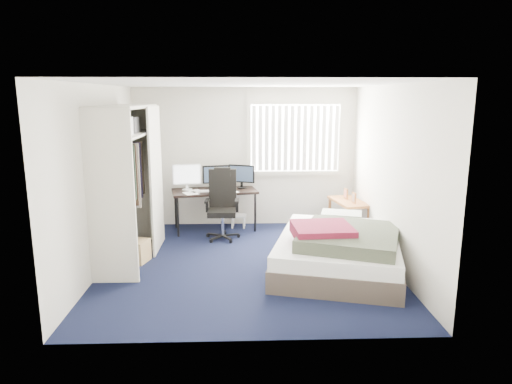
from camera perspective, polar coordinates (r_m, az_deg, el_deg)
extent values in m
plane|color=black|center=(6.59, -1.08, -8.93)|extent=(4.20, 4.20, 0.00)
plane|color=silver|center=(8.33, -1.36, 4.35)|extent=(4.00, 0.00, 4.00)
plane|color=silver|center=(4.20, -0.67, -3.16)|extent=(4.00, 0.00, 4.00)
plane|color=silver|center=(6.54, -18.95, 1.63)|extent=(0.00, 4.20, 4.20)
plane|color=silver|center=(6.59, 16.53, 1.87)|extent=(0.00, 4.20, 4.20)
plane|color=white|center=(6.16, -1.18, 13.36)|extent=(4.20, 4.20, 0.00)
cube|color=white|center=(8.33, 4.87, 6.74)|extent=(1.60, 0.02, 1.20)
cube|color=beige|center=(8.27, 4.98, 11.07)|extent=(1.72, 0.06, 0.06)
cube|color=beige|center=(8.38, 4.82, 2.42)|extent=(1.72, 0.06, 0.06)
cube|color=white|center=(8.27, 4.92, 6.70)|extent=(1.60, 0.04, 1.16)
cube|color=beige|center=(5.92, -17.73, -0.80)|extent=(0.60, 0.04, 2.20)
cube|color=beige|center=(7.63, -14.15, 2.16)|extent=(0.60, 0.04, 2.20)
cube|color=beige|center=(6.66, -16.25, 10.21)|extent=(0.60, 1.80, 0.04)
cube|color=beige|center=(6.67, -16.06, 6.95)|extent=(0.56, 1.74, 0.03)
cylinder|color=silver|center=(6.68, -16.00, 5.92)|extent=(0.03, 1.72, 0.03)
cube|color=#26262B|center=(6.65, -15.98, 1.97)|extent=(0.38, 1.10, 0.90)
cube|color=beige|center=(7.13, -12.38, 1.59)|extent=(0.03, 0.90, 2.20)
cube|color=white|center=(6.23, -17.12, 7.81)|extent=(0.38, 0.30, 0.24)
cube|color=gray|center=(6.71, -16.02, 8.05)|extent=(0.34, 0.28, 0.22)
cube|color=black|center=(8.07, -5.21, 0.11)|extent=(1.57, 0.96, 0.04)
cylinder|color=black|center=(7.81, -9.74, -3.12)|extent=(0.04, 0.04, 0.68)
cylinder|color=black|center=(8.36, -10.00, -2.15)|extent=(0.04, 0.04, 0.68)
cylinder|color=black|center=(8.00, -0.10, -2.60)|extent=(0.04, 0.04, 0.68)
cylinder|color=black|center=(8.53, -0.96, -1.68)|extent=(0.04, 0.04, 0.68)
cube|color=white|center=(8.08, -8.65, 2.20)|extent=(0.50, 0.13, 0.36)
cube|color=white|center=(8.08, -8.65, 2.20)|extent=(0.44, 0.09, 0.31)
cube|color=black|center=(8.14, -5.02, 2.22)|extent=(0.48, 0.12, 0.32)
cube|color=#1E2838|center=(8.14, -5.02, 2.22)|extent=(0.42, 0.09, 0.27)
cube|color=black|center=(8.18, -1.80, 2.30)|extent=(0.48, 0.12, 0.32)
cube|color=#1E2838|center=(8.18, -1.80, 2.30)|extent=(0.42, 0.09, 0.27)
cube|color=white|center=(7.95, -6.15, 0.12)|extent=(0.42, 0.22, 0.02)
cube|color=black|center=(7.99, -4.07, 0.25)|extent=(0.08, 0.11, 0.02)
cylinder|color=silver|center=(8.05, -3.11, 0.83)|extent=(0.08, 0.08, 0.16)
cube|color=white|center=(8.06, -5.21, 0.26)|extent=(0.35, 0.33, 0.00)
cube|color=black|center=(7.69, -4.20, -5.44)|extent=(0.57, 0.57, 0.11)
cylinder|color=silver|center=(7.64, -4.22, -4.06)|extent=(0.06, 0.06, 0.37)
cube|color=black|center=(7.58, -4.25, -2.53)|extent=(0.47, 0.47, 0.09)
cube|color=black|center=(7.70, -4.18, 0.51)|extent=(0.46, 0.11, 0.64)
cube|color=black|center=(7.66, -4.21, 2.53)|extent=(0.28, 0.12, 0.15)
cube|color=black|center=(7.56, -6.15, -1.11)|extent=(0.07, 0.26, 0.04)
cube|color=black|center=(7.52, -2.39, -1.11)|extent=(0.07, 0.26, 0.04)
cube|color=white|center=(8.28, -2.22, -2.98)|extent=(0.30, 0.25, 0.03)
cylinder|color=white|center=(8.25, -2.99, -3.86)|extent=(0.03, 0.03, 0.21)
cylinder|color=white|center=(8.40, -2.88, -3.58)|extent=(0.03, 0.03, 0.21)
cylinder|color=white|center=(8.23, -1.54, -3.89)|extent=(0.03, 0.03, 0.21)
cylinder|color=white|center=(8.38, -1.46, -3.61)|extent=(0.03, 0.03, 0.21)
cube|color=brown|center=(7.91, 11.52, -1.20)|extent=(0.59, 0.94, 0.04)
cube|color=brown|center=(7.56, 11.40, -4.16)|extent=(0.05, 0.05, 0.56)
cube|color=brown|center=(8.27, 9.17, -2.69)|extent=(0.05, 0.05, 0.56)
cube|color=brown|center=(7.71, 13.85, -3.96)|extent=(0.05, 0.05, 0.56)
cube|color=brown|center=(8.41, 11.45, -2.54)|extent=(0.05, 0.05, 0.56)
cube|color=brown|center=(7.71, 12.14, -0.72)|extent=(0.05, 0.14, 0.18)
cube|color=brown|center=(8.00, 11.17, -0.22)|extent=(0.05, 0.14, 0.18)
cube|color=#443831|center=(6.48, 10.19, -8.18)|extent=(2.11, 2.49, 0.28)
cube|color=white|center=(6.40, 10.26, -6.29)|extent=(2.06, 2.44, 0.19)
cube|color=beige|center=(7.12, 10.63, -3.06)|extent=(0.68, 0.54, 0.14)
cube|color=#363C2D|center=(6.11, 11.61, -5.55)|extent=(1.60, 1.67, 0.18)
cube|color=maroon|center=(6.00, 8.27, -4.88)|extent=(0.79, 0.74, 0.16)
cube|color=tan|center=(6.86, -15.14, -7.09)|extent=(0.50, 0.42, 0.32)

